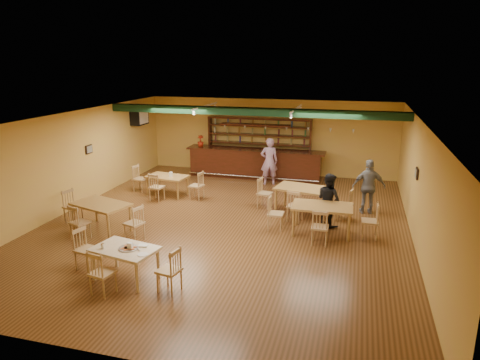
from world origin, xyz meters
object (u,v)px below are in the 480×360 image
(dining_table_b, at_px, (303,200))
(patron_bar, at_px, (269,161))
(bar_counter, at_px, (255,163))
(dining_table_a, at_px, (168,185))
(dining_table_c, at_px, (102,217))
(near_table, at_px, (126,264))
(patron_right_a, at_px, (329,200))
(dining_table_d, at_px, (322,219))

(dining_table_b, xyz_separation_m, patron_bar, (-1.65, 2.85, 0.47))
(bar_counter, relative_size, dining_table_b, 3.34)
(dining_table_a, height_order, patron_bar, patron_bar)
(bar_counter, distance_m, dining_table_c, 7.06)
(dining_table_b, bearing_deg, near_table, -110.21)
(bar_counter, height_order, near_table, bar_counter)
(dining_table_a, relative_size, patron_right_a, 0.91)
(dining_table_c, height_order, patron_right_a, patron_right_a)
(near_table, bearing_deg, dining_table_c, 142.48)
(dining_table_c, distance_m, patron_right_a, 6.26)
(bar_counter, height_order, patron_right_a, patron_right_a)
(bar_counter, height_order, dining_table_d, bar_counter)
(bar_counter, xyz_separation_m, patron_right_a, (3.18, -4.48, 0.18))
(dining_table_a, relative_size, patron_bar, 0.77)
(patron_right_a, bearing_deg, bar_counter, -13.21)
(dining_table_a, height_order, dining_table_c, dining_table_c)
(dining_table_b, height_order, dining_table_d, dining_table_b)
(dining_table_d, height_order, patron_right_a, patron_right_a)
(dining_table_b, distance_m, near_table, 5.99)
(dining_table_c, relative_size, patron_right_a, 1.03)
(dining_table_a, xyz_separation_m, near_table, (1.65, -5.76, 0.02))
(dining_table_a, relative_size, dining_table_b, 0.84)
(dining_table_d, bearing_deg, patron_right_a, 78.45)
(dining_table_b, relative_size, dining_table_c, 1.05)
(dining_table_c, relative_size, dining_table_d, 0.98)
(dining_table_a, distance_m, dining_table_b, 4.78)
(near_table, xyz_separation_m, patron_bar, (1.44, 7.99, 0.52))
(dining_table_c, xyz_separation_m, patron_right_a, (5.91, 2.03, 0.36))
(bar_counter, bearing_deg, patron_right_a, -54.67)
(dining_table_d, distance_m, patron_bar, 4.94)
(bar_counter, bearing_deg, dining_table_b, -57.15)
(dining_table_c, bearing_deg, dining_table_b, 46.03)
(near_table, bearing_deg, bar_counter, 96.62)
(dining_table_b, distance_m, dining_table_d, 1.62)
(dining_table_d, relative_size, patron_right_a, 1.05)
(bar_counter, xyz_separation_m, near_table, (-0.71, -8.81, -0.21))
(dining_table_d, xyz_separation_m, patron_right_a, (0.12, 0.67, 0.35))
(near_table, bearing_deg, dining_table_b, 70.22)
(patron_bar, bearing_deg, dining_table_a, 18.18)
(dining_table_c, bearing_deg, dining_table_a, 100.89)
(patron_right_a, bearing_deg, patron_bar, -14.74)
(dining_table_a, xyz_separation_m, patron_bar, (3.09, 2.23, 0.54))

